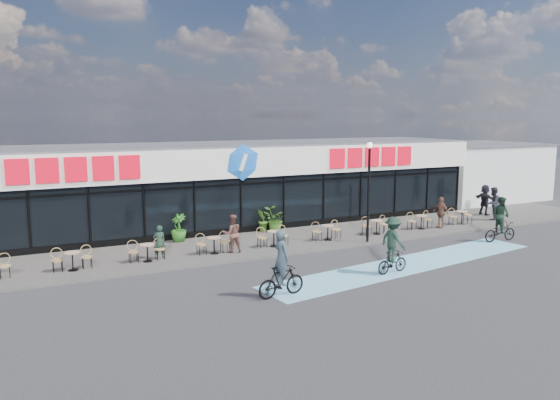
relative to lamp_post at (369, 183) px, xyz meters
name	(u,v)px	position (x,y,z in m)	size (l,w,h in m)	color
ground	(307,267)	(-4.65, -2.30, -2.98)	(120.00, 120.00, 0.00)	#28282B
sidewalk	(261,243)	(-4.65, 2.20, -2.93)	(44.00, 5.00, 0.10)	#504B47
bike_lane	(408,264)	(-0.65, -3.80, -2.97)	(14.00, 2.20, 0.01)	#6CAECC
building	(221,184)	(-4.65, 7.63, -0.64)	(30.60, 6.57, 4.75)	black
neighbour_building	(473,171)	(15.85, 8.70, -0.91)	(9.20, 7.20, 4.11)	silver
lamp_post	(369,183)	(0.00, 0.00, 0.00)	(0.28, 0.28, 4.80)	black
bistro_set_1	(72,259)	(-13.30, 1.28, -2.42)	(1.54, 0.62, 0.90)	tan
bistro_set_2	(147,250)	(-10.35, 1.28, -2.42)	(1.54, 0.62, 0.90)	tan
bistro_set_3	(213,243)	(-7.41, 1.28, -2.42)	(1.54, 0.62, 0.90)	tan
bistro_set_4	(273,236)	(-4.46, 1.28, -2.42)	(1.54, 0.62, 0.90)	tan
bistro_set_5	(327,231)	(-1.52, 1.28, -2.42)	(1.54, 0.62, 0.90)	tan
bistro_set_6	(376,225)	(1.43, 1.28, -2.42)	(1.54, 0.62, 0.90)	tan
bistro_set_7	(420,220)	(4.37, 1.28, -2.42)	(1.54, 0.62, 0.90)	tan
bistro_set_8	(461,216)	(7.32, 1.28, -2.42)	(1.54, 0.62, 0.90)	tan
potted_plant_left	(178,228)	(-8.13, 4.19, -2.20)	(0.76, 0.76, 1.35)	#245819
potted_plant_mid	(274,219)	(-2.97, 4.21, -2.24)	(1.15, 1.00, 1.28)	#345E1A
potted_plant_right	(263,221)	(-3.51, 4.44, -2.30)	(0.64, 0.51, 1.16)	#3B691E
patron_left	(159,242)	(-9.77, 1.48, -2.16)	(0.52, 0.34, 1.43)	#192E23
patron_right	(232,233)	(-6.58, 1.06, -2.02)	(0.83, 0.65, 1.71)	brown
pedestrian_a	(441,212)	(5.52, 0.97, -2.02)	(1.00, 0.42, 1.71)	brown
pedestrian_b	(485,200)	(10.78, 2.78, -1.94)	(1.73, 0.55, 1.86)	black
pedestrian_c	(493,203)	(9.87, 1.34, -1.91)	(0.94, 0.73, 1.94)	#212129
cyclist_a	(393,246)	(-2.08, -4.54, -1.88)	(1.55, 1.24, 2.26)	black
cyclist_b	(500,224)	(6.15, -2.50, -2.09)	(1.90, 0.91, 2.23)	black
cyclist_c	(281,272)	(-7.25, -5.08, -2.12)	(1.86, 0.74, 2.34)	black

